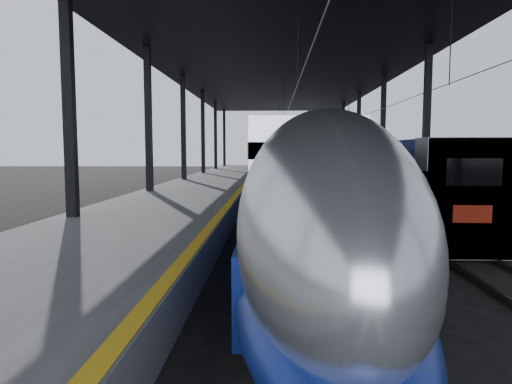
{
  "coord_description": "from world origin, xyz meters",
  "views": [
    {
      "loc": [
        1.18,
        -10.55,
        3.33
      ],
      "look_at": [
        0.66,
        3.69,
        2.0
      ],
      "focal_mm": 32.0,
      "sensor_mm": 36.0,
      "label": 1
    }
  ],
  "objects": [
    {
      "name": "ground",
      "position": [
        0.0,
        0.0,
        0.0
      ],
      "size": [
        160.0,
        160.0,
        0.0
      ],
      "primitive_type": "plane",
      "color": "black",
      "rests_on": "ground"
    },
    {
      "name": "platform",
      "position": [
        -3.5,
        20.0,
        0.5
      ],
      "size": [
        6.0,
        80.0,
        1.0
      ],
      "primitive_type": "cube",
      "color": "#4C4C4F",
      "rests_on": "ground"
    },
    {
      "name": "yellow_strip",
      "position": [
        -0.7,
        20.0,
        1.0
      ],
      "size": [
        0.3,
        80.0,
        0.01
      ],
      "primitive_type": "cube",
      "color": "gold",
      "rests_on": "platform"
    },
    {
      "name": "rails",
      "position": [
        4.5,
        20.0,
        0.08
      ],
      "size": [
        6.52,
        80.0,
        0.16
      ],
      "color": "slate",
      "rests_on": "ground"
    },
    {
      "name": "canopy",
      "position": [
        1.9,
        20.0,
        9.12
      ],
      "size": [
        18.0,
        75.0,
        9.47
      ],
      "color": "black",
      "rests_on": "ground"
    },
    {
      "name": "tgv_train",
      "position": [
        2.0,
        24.5,
        1.92
      ],
      "size": [
        2.87,
        65.2,
        4.11
      ],
      "color": "#B5B8BD",
      "rests_on": "ground"
    },
    {
      "name": "second_train",
      "position": [
        7.0,
        30.15,
        1.87
      ],
      "size": [
        2.68,
        56.05,
        3.69
      ],
      "color": "navy",
      "rests_on": "ground"
    }
  ]
}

